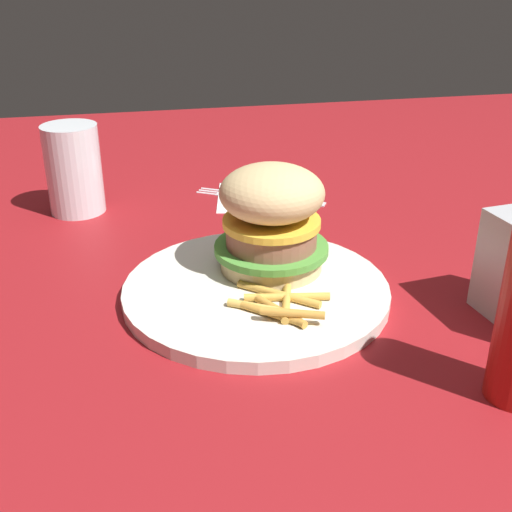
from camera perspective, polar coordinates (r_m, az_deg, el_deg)
ground_plane at (r=0.58m, az=-1.21°, el=-5.03°), size 1.60×1.60×0.00m
plate at (r=0.61m, az=0.00°, el=-3.07°), size 0.25×0.25×0.01m
sandwich at (r=0.61m, az=1.38°, el=3.37°), size 0.11×0.11×0.10m
fries_pile at (r=0.56m, az=2.16°, el=-4.23°), size 0.09×0.09×0.01m
napkin at (r=0.85m, az=0.38°, el=5.23°), size 0.13×0.13×0.00m
fork at (r=0.85m, az=0.28°, el=5.40°), size 0.16×0.10×0.00m
drink_glass at (r=0.82m, az=-15.73°, el=7.06°), size 0.07×0.07×0.11m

